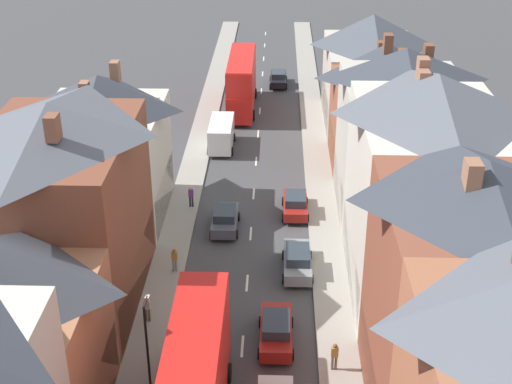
{
  "coord_description": "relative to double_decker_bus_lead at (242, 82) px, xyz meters",
  "views": [
    {
      "loc": [
        1.67,
        -12.33,
        24.8
      ],
      "look_at": [
        0.31,
        31.82,
        2.29
      ],
      "focal_mm": 50.0,
      "sensor_mm": 36.0,
      "label": 1
    }
  ],
  "objects": [
    {
      "name": "car_near_silver",
      "position": [
        4.91,
        -21.53,
        -2.01
      ],
      "size": [
        1.9,
        4.05,
        1.6
      ],
      "color": "maroon",
      "rests_on": "ground"
    },
    {
      "name": "double_decker_bus_mid_street",
      "position": [
        0.0,
        -42.51,
        0.0
      ],
      "size": [
        2.74,
        10.8,
        5.3
      ],
      "color": "red",
      "rests_on": "ground"
    },
    {
      "name": "delivery_van",
      "position": [
        -1.29,
        -9.73,
        -1.48
      ],
      "size": [
        2.2,
        5.2,
        2.41
      ],
      "color": "white",
      "rests_on": "ground"
    },
    {
      "name": "street_lamp",
      "position": [
        -2.44,
        -40.41,
        0.43
      ],
      "size": [
        0.2,
        1.12,
        5.5
      ],
      "color": "black",
      "rests_on": "ground"
    },
    {
      "name": "pavement_right",
      "position": [
        6.91,
        -16.49,
        -2.75
      ],
      "size": [
        2.2,
        104.0,
        0.14
      ],
      "primitive_type": "cube",
      "color": "gray",
      "rests_on": "ground"
    },
    {
      "name": "pedestrian_far_right",
      "position": [
        -2.68,
        -20.92,
        -1.78
      ],
      "size": [
        0.36,
        0.22,
        1.61
      ],
      "color": "#23232D",
      "rests_on": "pavement_left"
    },
    {
      "name": "centre_line_dashes",
      "position": [
        1.81,
        -18.49,
        -2.81
      ],
      "size": [
        0.14,
        97.8,
        0.01
      ],
      "color": "silver",
      "rests_on": "ground"
    },
    {
      "name": "car_parked_left_b",
      "position": [
        0.01,
        -23.94,
        -1.99
      ],
      "size": [
        1.9,
        4.08,
        1.65
      ],
      "color": "#4C515B",
      "rests_on": "ground"
    },
    {
      "name": "pedestrian_far_left",
      "position": [
        -2.74,
        -29.47,
        -1.78
      ],
      "size": [
        0.36,
        0.22,
        1.61
      ],
      "color": "gray",
      "rests_on": "pavement_left"
    },
    {
      "name": "car_parked_right_a",
      "position": [
        4.91,
        -29.13,
        -1.98
      ],
      "size": [
        1.9,
        4.42,
        1.66
      ],
      "color": "gray",
      "rests_on": "ground"
    },
    {
      "name": "pedestrian_mid_left",
      "position": [
        6.59,
        -38.32,
        -1.78
      ],
      "size": [
        0.36,
        0.22,
        1.61
      ],
      "color": "brown",
      "rests_on": "pavement_right"
    },
    {
      "name": "terrace_row_right",
      "position": [
        11.99,
        -33.63,
        3.22
      ],
      "size": [
        8.0,
        70.3,
        14.04
      ],
      "color": "#ADB2B7",
      "rests_on": "ground"
    },
    {
      "name": "pedestrian_mid_right",
      "position": [
        -3.6,
        -34.6,
        -1.78
      ],
      "size": [
        0.36,
        0.22,
        1.61
      ],
      "color": "brown",
      "rests_on": "pavement_left"
    },
    {
      "name": "double_decker_bus_lead",
      "position": [
        0.0,
        0.0,
        0.0
      ],
      "size": [
        2.74,
        10.8,
        5.3
      ],
      "color": "red",
      "rests_on": "ground"
    },
    {
      "name": "pavement_left",
      "position": [
        -3.29,
        -16.49,
        -2.75
      ],
      "size": [
        2.2,
        104.0,
        0.14
      ],
      "primitive_type": "cube",
      "color": "gray",
      "rests_on": "ground"
    },
    {
      "name": "car_near_blue",
      "position": [
        3.61,
        7.43,
        -2.0
      ],
      "size": [
        1.9,
        4.4,
        1.61
      ],
      "color": "black",
      "rests_on": "ground"
    },
    {
      "name": "car_mid_black",
      "position": [
        3.61,
        -36.13,
        -1.97
      ],
      "size": [
        1.9,
        4.37,
        1.67
      ],
      "color": "maroon",
      "rests_on": "ground"
    }
  ]
}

